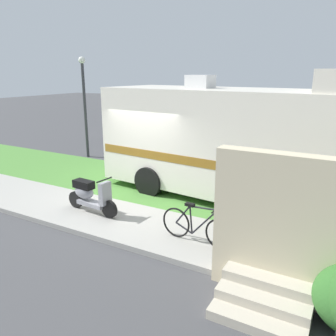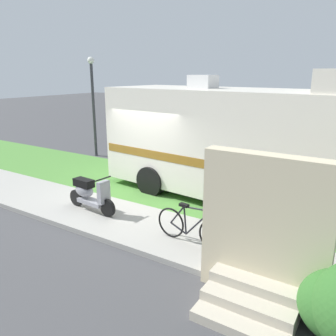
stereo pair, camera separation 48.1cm
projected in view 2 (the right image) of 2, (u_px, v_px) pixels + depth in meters
ground_plane at (130, 202)px, 9.64m from camera, size 80.00×80.00×0.00m
sidewalk at (100, 214)px, 8.65m from camera, size 24.00×2.00×0.12m
grass_strip at (159, 186)px, 10.85m from camera, size 24.00×3.40×0.08m
motorhome_rv at (241, 142)px, 9.26m from camera, size 7.99×3.18×3.62m
scooter at (89, 193)px, 8.65m from camera, size 1.63×0.50×0.97m
bicycle at (191, 227)px, 6.95m from camera, size 1.70×0.52×0.89m
pickup_truck_near at (296, 147)px, 12.35m from camera, size 5.18×2.41×1.75m
pickup_truck_far at (171, 120)px, 19.20m from camera, size 5.30×2.27×1.73m
porch_steps at (261, 246)px, 5.22m from camera, size 2.00×1.26×2.40m
bottle_green at (226, 233)px, 7.23m from camera, size 0.06×0.06×0.28m
bottle_spare at (273, 263)px, 6.10m from camera, size 0.08×0.08×0.28m
street_lamp_post at (93, 97)px, 14.32m from camera, size 0.28×0.28×4.17m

